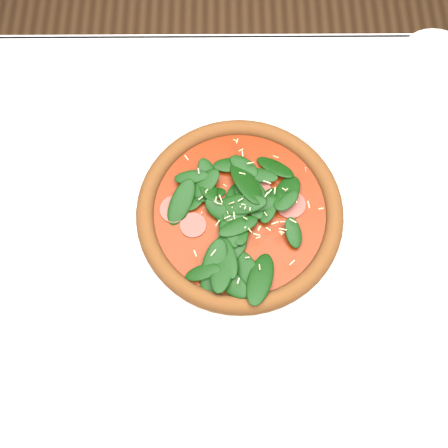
{
  "coord_description": "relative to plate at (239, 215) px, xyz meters",
  "views": [
    {
      "loc": [
        -0.04,
        -0.27,
        1.53
      ],
      "look_at": [
        -0.04,
        0.01,
        0.77
      ],
      "focal_mm": 40.0,
      "sensor_mm": 36.0,
      "label": 1
    }
  ],
  "objects": [
    {
      "name": "pizza",
      "position": [
        0.0,
        0.0,
        0.02
      ],
      "size": [
        0.38,
        0.38,
        0.04
      ],
      "rotation": [
        0.0,
        0.0,
        -0.13
      ],
      "color": "brown",
      "rests_on": "plate"
    },
    {
      "name": "fork",
      "position": [
        -0.27,
        -0.3,
        0.0
      ],
      "size": [
        0.03,
        0.14,
        0.0
      ],
      "rotation": [
        0.0,
        0.0,
        0.13
      ],
      "color": "silver",
      "rests_on": "napkin"
    },
    {
      "name": "ground",
      "position": [
        0.02,
        -0.03,
        -0.76
      ],
      "size": [
        6.0,
        6.0,
        0.0
      ],
      "primitive_type": "plane",
      "color": "brown",
      "rests_on": "ground"
    },
    {
      "name": "dining_table",
      "position": [
        0.02,
        -0.03,
        -0.11
      ],
      "size": [
        1.21,
        0.81,
        0.75
      ],
      "color": "silver",
      "rests_on": "ground"
    },
    {
      "name": "napkin",
      "position": [
        -0.27,
        -0.32,
        -0.0
      ],
      "size": [
        0.14,
        0.07,
        0.01
      ],
      "primitive_type": "cube",
      "rotation": [
        0.0,
        0.0,
        0.06
      ],
      "color": "silver",
      "rests_on": "dining_table"
    },
    {
      "name": "saucer_far",
      "position": [
        0.38,
        0.31,
        -0.0
      ],
      "size": [
        0.14,
        0.14,
        0.01
      ],
      "color": "white",
      "rests_on": "dining_table"
    },
    {
      "name": "plate",
      "position": [
        0.0,
        0.0,
        0.0
      ],
      "size": [
        0.39,
        0.39,
        0.02
      ],
      "color": "white",
      "rests_on": "dining_table"
    }
  ]
}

